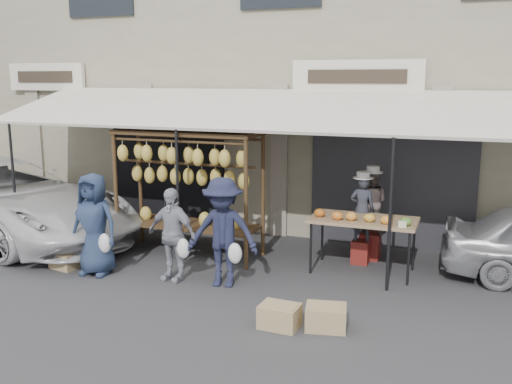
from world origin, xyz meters
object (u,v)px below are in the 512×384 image
at_px(banana_rack, 187,169).
at_px(customer_right, 223,232).
at_px(vendor_right, 372,202).
at_px(crate_far, 65,260).
at_px(customer_mid, 172,234).
at_px(crate_near_a, 280,316).
at_px(customer_left, 94,224).
at_px(produce_table, 363,221).
at_px(vendor_left, 362,209).
at_px(crate_near_b, 326,317).

relative_size(banana_rack, customer_right, 1.55).
height_order(vendor_right, crate_far, vendor_right).
distance_m(customer_mid, crate_near_a, 2.45).
xyz_separation_m(customer_left, customer_right, (2.14, 0.25, 0.01)).
xyz_separation_m(banana_rack, produce_table, (3.07, 0.17, -0.70)).
bearing_deg(vendor_left, crate_near_b, 82.64).
bearing_deg(crate_near_b, customer_left, 170.08).
bearing_deg(crate_near_b, vendor_left, 91.81).
distance_m(customer_left, customer_mid, 1.31).
bearing_deg(crate_near_a, vendor_right, 79.72).
relative_size(banana_rack, crate_near_a, 5.28).
bearing_deg(vendor_right, vendor_left, 68.70).
distance_m(banana_rack, crate_near_b, 3.97).
height_order(banana_rack, vendor_right, banana_rack).
height_order(banana_rack, customer_right, banana_rack).
height_order(customer_mid, crate_near_b, customer_mid).
bearing_deg(customer_right, crate_near_a, -50.43).
xyz_separation_m(produce_table, crate_near_a, (-0.58, -2.44, -0.72)).
bearing_deg(crate_far, customer_mid, 4.36).
bearing_deg(customer_right, produce_table, 25.92).
bearing_deg(customer_mid, customer_left, -164.12).
bearing_deg(crate_near_a, crate_near_b, 16.21).
height_order(vendor_right, crate_near_b, vendor_right).
bearing_deg(produce_table, customer_mid, -152.91).
height_order(customer_right, crate_far, customer_right).
distance_m(vendor_left, vendor_right, 0.33).
relative_size(banana_rack, crate_near_b, 5.13).
xyz_separation_m(banana_rack, customer_mid, (0.36, -1.22, -0.84)).
height_order(produce_table, customer_left, customer_left).
distance_m(customer_mid, crate_near_b, 2.90).
distance_m(customer_left, crate_near_a, 3.60).
xyz_separation_m(vendor_right, crate_near_b, (-0.02, -3.06, -0.87)).
bearing_deg(vendor_right, customer_mid, 36.88).
height_order(vendor_right, crate_near_a, vendor_right).
height_order(customer_left, customer_mid, customer_left).
xyz_separation_m(customer_mid, customer_right, (0.84, 0.05, 0.10)).
bearing_deg(banana_rack, produce_table, 3.16).
xyz_separation_m(customer_right, crate_near_a, (1.28, -1.11, -0.69)).
distance_m(customer_right, crate_near_a, 1.83).
relative_size(produce_table, vendor_left, 1.52).
xyz_separation_m(vendor_left, vendor_right, (0.11, 0.31, 0.06)).
height_order(banana_rack, vendor_left, banana_rack).
height_order(crate_near_b, crate_far, crate_near_b).
xyz_separation_m(produce_table, vendor_right, (0.00, 0.78, 0.15)).
height_order(vendor_left, customer_mid, vendor_left).
bearing_deg(vendor_right, customer_left, 28.78).
xyz_separation_m(produce_table, customer_right, (-1.87, -1.33, -0.03)).
height_order(customer_right, crate_near_b, customer_right).
xyz_separation_m(vendor_left, customer_mid, (-2.60, -1.86, -0.22)).
xyz_separation_m(vendor_right, customer_left, (-4.01, -2.37, -0.19)).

